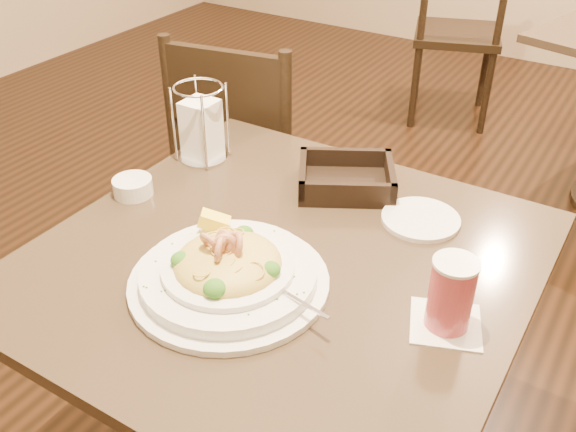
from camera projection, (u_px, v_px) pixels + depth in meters
The scene contains 9 objects.
main_table at pixel (283, 344), 1.36m from camera, with size 0.90×0.90×0.74m.
dining_chair_near at pixel (248, 164), 2.04m from camera, with size 0.49×0.49×0.93m.
dining_chair_far at pixel (458, 28), 3.21m from camera, with size 0.53×0.53×0.93m.
pasta_bowl at pixel (228, 270), 1.14m from camera, with size 0.40×0.36×0.12m.
drink_glass at pixel (451, 295), 1.03m from camera, with size 0.15×0.15×0.13m.
bread_basket at pixel (346, 180), 1.43m from camera, with size 0.26×0.25×0.06m.
napkin_caddy at pixel (201, 128), 1.51m from camera, with size 0.12×0.12×0.19m.
side_plate at pixel (421, 219), 1.32m from camera, with size 0.16×0.16×0.01m, color white.
butter_ramekin at pixel (133, 187), 1.41m from camera, with size 0.09×0.09×0.04m, color white.
Camera 1 is at (0.53, -0.83, 1.48)m, focal length 40.00 mm.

